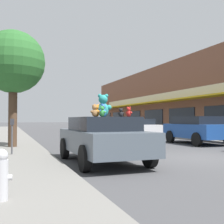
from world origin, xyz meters
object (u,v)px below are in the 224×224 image
parked_car_far_right (138,127)px  parked_car_far_center (198,129)px  teddy_bear_black (121,113)px  plush_art_car (103,138)px  parking_meter (12,132)px  teddy_bear_giant (103,106)px  fire_hydrant (1,175)px  teddy_bear_green (102,111)px  teddy_bear_blue (103,111)px  street_tree (13,63)px  teddy_bear_orange (96,111)px  teddy_bear_red (129,112)px  teddy_bear_brown (94,111)px

parked_car_far_right → parked_car_far_center: bearing=-90.0°
teddy_bear_black → plush_art_car: bearing=16.7°
parking_meter → teddy_bear_black: bearing=-34.4°
teddy_bear_giant → parked_car_far_center: 8.33m
fire_hydrant → parking_meter: (0.22, 6.02, 0.41)m
teddy_bear_giant → teddy_bear_green: bearing=87.3°
plush_art_car → teddy_bear_black: teddy_bear_black is taller
teddy_bear_giant → teddy_bear_blue: teddy_bear_giant is taller
plush_art_car → teddy_bear_green: teddy_bear_green is taller
teddy_bear_black → parked_car_far_right: bearing=-98.9°
street_tree → teddy_bear_green: bearing=-70.2°
teddy_bear_black → parking_meter: bearing=-15.4°
parked_car_far_center → parked_car_far_right: (0.00, 7.72, -0.07)m
teddy_bear_orange → street_tree: street_tree is taller
fire_hydrant → teddy_bear_black: bearing=47.0°
teddy_bear_black → parking_meter: size_ratio=0.23×
street_tree → parking_meter: size_ratio=4.21×
parked_car_far_right → fire_hydrant: size_ratio=5.60×
teddy_bear_green → teddy_bear_orange: bearing=-28.1°
teddy_bear_red → fire_hydrant: 4.84m
teddy_bear_red → teddy_bear_green: teddy_bear_red is taller
parking_meter → teddy_bear_giant: bearing=-34.1°
teddy_bear_red → street_tree: street_tree is taller
teddy_bear_green → fire_hydrant: bearing=108.6°
teddy_bear_giant → teddy_bear_blue: (-0.35, -1.05, -0.19)m
teddy_bear_orange → teddy_bear_giant: bearing=-116.8°
parked_car_far_right → teddy_bear_giant: bearing=-120.3°
teddy_bear_blue → plush_art_car: bearing=-139.5°
plush_art_car → teddy_bear_black: bearing=-2.7°
parked_car_far_right → parking_meter: size_ratio=3.49×
teddy_bear_red → fire_hydrant: bearing=95.5°
plush_art_car → parked_car_far_right: size_ratio=0.98×
teddy_bear_green → teddy_bear_brown: bearing=38.7°
teddy_bear_green → parked_car_far_center: (7.54, 5.75, -0.74)m
teddy_bear_blue → parked_car_far_right: size_ratio=0.09×
teddy_bear_blue → fire_hydrant: bearing=17.0°
teddy_bear_red → parked_car_far_right: teddy_bear_red is taller
parked_car_far_center → street_tree: bearing=176.9°
teddy_bear_giant → teddy_bear_black: teddy_bear_giant is taller
teddy_bear_green → parked_car_far_center: size_ratio=0.08×
plush_art_car → teddy_bear_giant: bearing=69.2°
plush_art_car → teddy_bear_green: 1.39m
parking_meter → parked_car_far_right: bearing=45.9°
teddy_bear_blue → parked_car_far_right: teddy_bear_blue is taller
teddy_bear_red → teddy_bear_orange: 0.99m
teddy_bear_giant → teddy_bear_red: (0.49, -0.98, -0.22)m
teddy_bear_giant → teddy_bear_black: (0.49, -0.36, -0.23)m
teddy_bear_green → parking_meter: (-2.32, 3.31, -0.66)m
parked_car_far_right → fire_hydrant: parked_car_far_right is taller
teddy_bear_giant → parked_car_far_right: bearing=-103.9°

